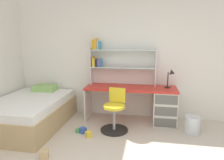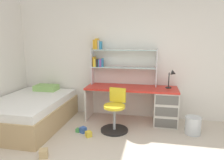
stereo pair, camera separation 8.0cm
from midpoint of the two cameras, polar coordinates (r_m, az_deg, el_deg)
The scene contains 11 objects.
room_shell at distance 3.51m, azimuth -19.80°, elevation 4.12°, with size 6.17×6.50×2.61m.
desk at distance 4.30m, azimuth 11.27°, elevation -6.35°, with size 1.87×0.59×0.73m.
bookshelf_hutch at distance 4.37m, azimuth -0.02°, elevation 5.84°, with size 1.39×0.22×0.99m.
desk_lamp at distance 4.23m, azimuth 15.73°, elevation 1.13°, with size 0.20×0.17×0.38m.
swivel_chair at distance 3.89m, azimuth 0.18°, elevation -9.57°, with size 0.52×0.52×0.80m.
bed_platform at distance 4.42m, azimuth -22.48°, elevation -8.32°, with size 1.30×1.83×0.68m.
waste_bin at distance 4.10m, azimuth 20.98°, elevation -11.59°, with size 0.28×0.28×0.32m, color silver.
toy_block_blue_0 at distance 3.92m, azimuth -8.72°, elevation -13.70°, with size 0.10×0.10×0.10m, color #3860B7.
toy_block_natural_1 at distance 3.32m, azimuth -19.08°, elevation -18.99°, with size 0.12×0.12×0.12m, color tan.
toy_block_green_2 at distance 3.96m, azimuth -10.11°, elevation -13.73°, with size 0.07×0.07×0.07m, color #479E51.
toy_block_yellow_3 at distance 3.77m, azimuth -7.16°, elevation -14.81°, with size 0.10×0.10×0.10m, color gold.
Camera 1 is at (0.35, -1.68, 1.70)m, focal length 32.73 mm.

